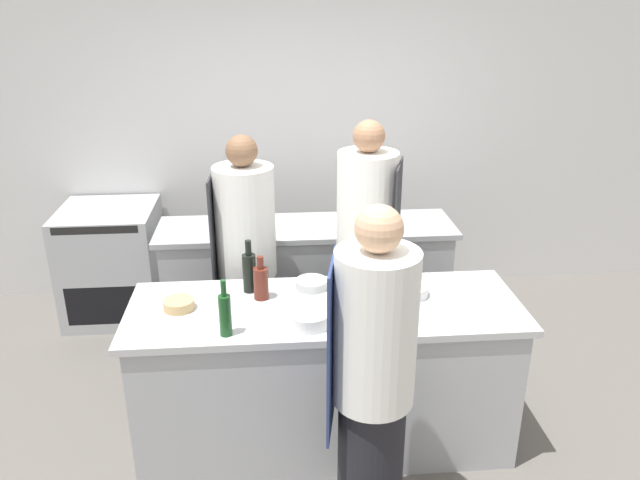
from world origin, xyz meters
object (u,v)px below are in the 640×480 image
at_px(chef_at_prep_near, 372,385).
at_px(chef_at_pass_far, 247,264).
at_px(bottle_sauce, 351,278).
at_px(bowl_ceramic_blue, 308,318).
at_px(bottle_wine, 225,313).
at_px(bottle_water, 397,290).
at_px(bowl_wooden_salad, 312,284).
at_px(bowl_mixing_large, 408,290).
at_px(chef_at_stove, 366,258).
at_px(bottle_cooking_oil, 371,276).
at_px(bowl_prep_small, 179,304).
at_px(bottle_vinegar, 249,271).
at_px(bottle_olive_oil, 261,282).
at_px(oven_range, 113,262).

bearing_deg(chef_at_prep_near, chef_at_pass_far, 33.99).
height_order(bottle_sauce, bowl_ceramic_blue, bottle_sauce).
distance_m(bottle_wine, bottle_water, 0.93).
bearing_deg(bowl_ceramic_blue, bowl_wooden_salad, 83.58).
xyz_separation_m(bottle_sauce, bottle_water, (0.22, -0.25, 0.04)).
bearing_deg(bowl_wooden_salad, bowl_ceramic_blue, -96.42).
height_order(bottle_water, bowl_wooden_salad, bottle_water).
bearing_deg(bowl_mixing_large, bowl_ceramic_blue, -154.26).
height_order(chef_at_prep_near, bottle_water, chef_at_prep_near).
bearing_deg(chef_at_stove, bottle_wine, -26.91).
bearing_deg(bottle_wine, chef_at_prep_near, -33.04).
distance_m(bottle_cooking_oil, bowl_ceramic_blue, 0.49).
distance_m(chef_at_stove, bowl_prep_small, 1.28).
relative_size(bottle_water, bowl_mixing_large, 1.30).
height_order(bowl_mixing_large, bowl_prep_small, bowl_mixing_large).
relative_size(bottle_vinegar, bottle_water, 1.08).
xyz_separation_m(bottle_olive_oil, bowl_ceramic_blue, (0.24, -0.32, -0.06)).
height_order(chef_at_stove, bottle_cooking_oil, chef_at_stove).
distance_m(bottle_vinegar, bottle_water, 0.85).
distance_m(oven_range, chef_at_stove, 2.24).
height_order(bowl_prep_small, bowl_wooden_salad, bowl_prep_small).
distance_m(bottle_sauce, bowl_wooden_salad, 0.24).
distance_m(chef_at_stove, bottle_wine, 1.25).
bearing_deg(bottle_vinegar, bowl_ceramic_blue, -53.25).
xyz_separation_m(bottle_vinegar, bottle_wine, (-0.11, -0.49, -0.00)).
distance_m(chef_at_pass_far, bottle_cooking_oil, 0.96).
height_order(chef_at_pass_far, bottle_vinegar, chef_at_pass_far).
height_order(oven_range, bowl_mixing_large, bowl_mixing_large).
distance_m(bowl_prep_small, bowl_wooden_salad, 0.77).
bearing_deg(chef_at_prep_near, bottle_olive_oil, 42.10).
relative_size(bottle_cooking_oil, bowl_ceramic_blue, 1.27).
distance_m(bowl_prep_small, bowl_ceramic_blue, 0.73).
distance_m(chef_at_pass_far, bottle_sauce, 0.83).
relative_size(bottle_olive_oil, bowl_mixing_large, 1.15).
relative_size(bottle_cooking_oil, bottle_sauce, 1.60).
distance_m(chef_at_prep_near, chef_at_pass_far, 1.54).
bearing_deg(chef_at_stove, oven_range, -102.98).
xyz_separation_m(chef_at_pass_far, bottle_vinegar, (0.04, -0.49, 0.17)).
height_order(bottle_wine, bottle_cooking_oil, bottle_wine).
height_order(bottle_vinegar, bowl_wooden_salad, bottle_vinegar).
xyz_separation_m(oven_range, bottle_sauce, (1.75, -1.54, 0.52)).
relative_size(chef_at_prep_near, bottle_cooking_oil, 5.74).
xyz_separation_m(oven_range, bottle_water, (1.97, -1.78, 0.56)).
xyz_separation_m(bottle_olive_oil, bowl_wooden_salad, (0.29, 0.11, -0.08)).
height_order(chef_at_pass_far, bowl_wooden_salad, chef_at_pass_far).
distance_m(chef_at_stove, bowl_ceramic_blue, 0.94).
bearing_deg(bowl_wooden_salad, bottle_cooking_oil, -20.67).
height_order(oven_range, bottle_olive_oil, bottle_olive_oil).
relative_size(oven_range, bowl_mixing_large, 4.10).
relative_size(oven_range, bottle_sauce, 4.89).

